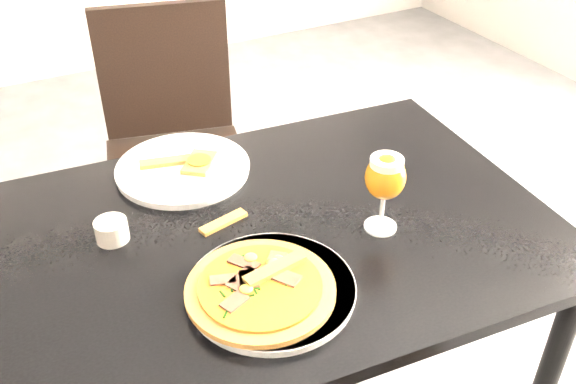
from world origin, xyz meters
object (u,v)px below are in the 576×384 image
pizza (261,288)px  chair_far (175,146)px  dining_table (266,263)px  beer_glass (385,178)px

pizza → chair_far: bearing=81.2°
dining_table → pizza: bearing=-113.0°
dining_table → beer_glass: bearing=-20.9°
chair_far → beer_glass: bearing=-66.3°
chair_far → pizza: size_ratio=3.46×
chair_far → pizza: (-0.15, -0.97, 0.26)m
dining_table → chair_far: chair_far is taller
pizza → dining_table: bearing=62.3°
chair_far → beer_glass: chair_far is taller
chair_far → beer_glass: 0.98m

